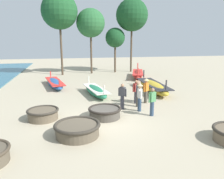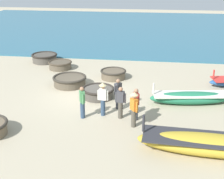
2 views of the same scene
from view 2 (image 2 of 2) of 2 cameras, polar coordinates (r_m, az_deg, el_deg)
The scene contains 15 objects.
ground_plane at distance 17.61m, azimuth -4.40°, elevation -0.93°, with size 80.00×80.00×0.00m, color tan.
sea at distance 37.76m, azimuth 8.57°, elevation 10.96°, with size 28.00×52.00×0.10m, color #2D667F.
coracle_tilted at distance 22.35m, azimuth -9.45°, elevation 4.48°, with size 1.65×1.65×0.55m.
coracle_center at distance 20.06m, azimuth 0.24°, elevation 2.88°, with size 1.66×1.66×0.57m.
coracle_far_right at distance 24.25m, azimuth -12.24°, elevation 5.72°, with size 1.93×1.93×0.63m.
coracle_upturned at distance 18.99m, azimuth -7.75°, elevation 1.65°, with size 2.04×2.04×0.59m.
coracle_weathered at distance 17.11m, azimuth -2.54°, elevation -0.47°, with size 1.80×1.80×0.56m.
long_boat_ochre_hull at distance 16.79m, azimuth 14.18°, elevation -1.45°, with size 1.65×4.38×1.16m.
long_boat_red_hull at distance 12.57m, azimuth 17.64°, elevation -9.57°, with size 1.61×5.68×1.40m.
fisherman_standing_left at distance 14.76m, azimuth -1.68°, elevation -1.36°, with size 0.36×0.53×1.67m.
fisherman_hauling at distance 14.61m, azimuth -5.45°, elevation -2.21°, with size 0.50×0.33×1.57m.
fisherman_by_coracle at distance 14.38m, azimuth 4.39°, elevation -2.58°, with size 0.50×0.33×1.57m.
fisherman_with_hat at distance 13.71m, azimuth 4.04°, elevation -3.23°, with size 0.44×0.38×1.67m.
fisherman_crouching at distance 15.54m, azimuth 1.11°, elevation -0.65°, with size 0.45×0.38×1.57m.
fisherman_standing_right at distance 14.53m, azimuth 1.56°, elevation -2.25°, with size 0.28×0.52×1.57m.
Camera 2 is at (15.93, 3.57, 6.62)m, focal length 50.00 mm.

